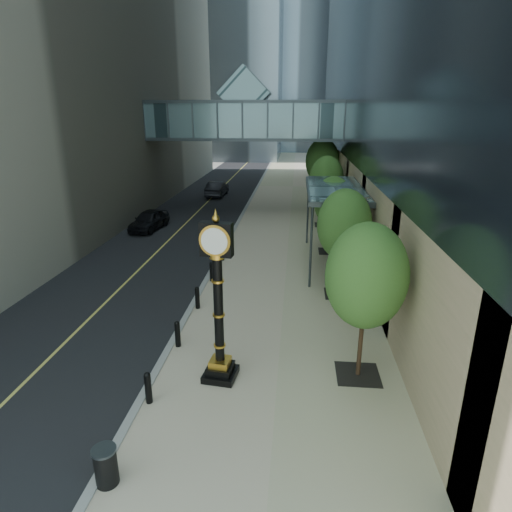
{
  "coord_description": "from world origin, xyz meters",
  "views": [
    {
      "loc": [
        1.43,
        -9.21,
        8.18
      ],
      "look_at": [
        -0.05,
        6.36,
        2.89
      ],
      "focal_mm": 30.0,
      "sensor_mm": 36.0,
      "label": 1
    }
  ],
  "objects_px": {
    "car_near": "(149,220)",
    "car_far": "(217,189)",
    "pedestrian": "(333,253)",
    "street_clock": "(219,312)",
    "trash_bin": "(106,467)"
  },
  "relations": [
    {
      "from": "trash_bin",
      "to": "car_far",
      "type": "height_order",
      "value": "car_far"
    },
    {
      "from": "street_clock",
      "to": "car_near",
      "type": "relative_size",
      "value": 1.29
    },
    {
      "from": "street_clock",
      "to": "pedestrian",
      "type": "relative_size",
      "value": 3.3
    },
    {
      "from": "pedestrian",
      "to": "car_near",
      "type": "height_order",
      "value": "pedestrian"
    },
    {
      "from": "street_clock",
      "to": "trash_bin",
      "type": "bearing_deg",
      "value": -106.19
    },
    {
      "from": "car_near",
      "to": "car_far",
      "type": "bearing_deg",
      "value": 86.72
    },
    {
      "from": "street_clock",
      "to": "trash_bin",
      "type": "height_order",
      "value": "street_clock"
    },
    {
      "from": "trash_bin",
      "to": "car_near",
      "type": "bearing_deg",
      "value": 106.35
    },
    {
      "from": "pedestrian",
      "to": "street_clock",
      "type": "bearing_deg",
      "value": 51.43
    },
    {
      "from": "trash_bin",
      "to": "pedestrian",
      "type": "bearing_deg",
      "value": 67.65
    },
    {
      "from": "pedestrian",
      "to": "car_far",
      "type": "xyz_separation_m",
      "value": [
        -10.14,
        20.36,
        -0.11
      ]
    },
    {
      "from": "pedestrian",
      "to": "trash_bin",
      "type": "bearing_deg",
      "value": 51.02
    },
    {
      "from": "trash_bin",
      "to": "pedestrian",
      "type": "distance_m",
      "value": 16.36
    },
    {
      "from": "trash_bin",
      "to": "car_near",
      "type": "height_order",
      "value": "car_near"
    },
    {
      "from": "street_clock",
      "to": "car_far",
      "type": "relative_size",
      "value": 1.18
    }
  ]
}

